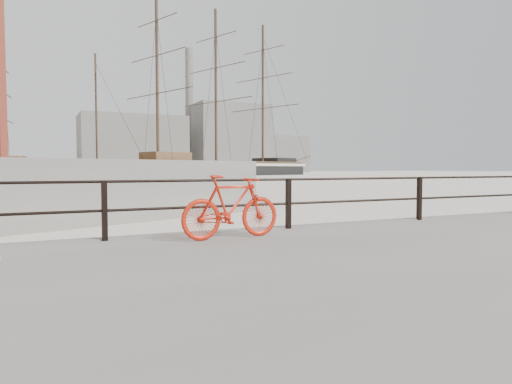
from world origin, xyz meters
name	(u,v)px	position (x,y,z in m)	size (l,w,h in m)	color
ground	(414,234)	(0.00, 0.00, 0.00)	(400.00, 400.00, 0.00)	white
guardrail	(419,198)	(0.00, -0.15, 0.85)	(28.00, 0.10, 1.00)	black
bicycle	(231,207)	(-5.01, -0.84, 0.89)	(1.80, 0.27, 1.09)	red
barque_black	(216,176)	(25.88, 81.06, 0.00)	(63.23, 20.69, 35.55)	black
schooner_mid	(53,178)	(-5.38, 74.26, 0.00)	(30.24, 12.79, 21.63)	silver
industrial_west	(133,145)	(20.00, 140.00, 9.00)	(32.00, 18.00, 18.00)	gray
industrial_mid	(228,139)	(55.00, 145.00, 12.00)	(26.00, 20.00, 24.00)	gray
industrial_east	(278,154)	(78.00, 150.00, 7.00)	(20.00, 16.00, 14.00)	gray
smokestack	(189,111)	(42.00, 150.00, 22.00)	(2.80, 2.80, 44.00)	gray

